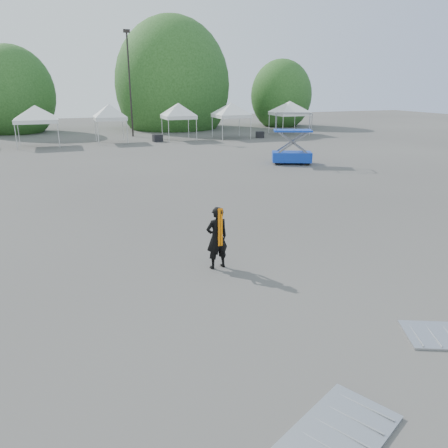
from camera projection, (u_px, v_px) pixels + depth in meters
name	position (u px, v px, depth m)	size (l,w,h in m)	color
ground	(207.00, 248.00, 13.83)	(120.00, 120.00, 0.00)	#474442
light_pole_east	(129.00, 78.00, 41.65)	(0.60, 0.25, 9.80)	black
tree_mid_w	(12.00, 94.00, 45.55)	(4.16, 4.16, 6.33)	#382314
tree_mid_e	(173.00, 85.00, 50.11)	(5.12, 5.12, 7.79)	#382314
tree_far_e	(281.00, 96.00, 53.08)	(3.84, 3.84, 5.84)	#382314
tent_d	(35.00, 109.00, 35.59)	(4.75, 4.75, 3.88)	silver
tent_e	(109.00, 107.00, 38.00)	(3.77, 3.77, 3.88)	silver
tent_f	(178.00, 106.00, 39.70)	(3.95, 3.95, 3.88)	silver
tent_g	(231.00, 105.00, 41.06)	(4.30, 4.30, 3.88)	silver
tent_h	(290.00, 104.00, 44.11)	(4.59, 4.59, 3.88)	silver
man	(217.00, 238.00, 12.11)	(0.71, 0.51, 1.79)	black
scissor_lift	(293.00, 139.00, 27.95)	(2.79, 2.15, 3.23)	#0E55B8
barrier_left	(333.00, 440.00, 6.34)	(2.56, 2.05, 0.07)	#A7AAAF
crate_mid	(158.00, 138.00, 39.29)	(0.82, 0.64, 0.64)	black
crate_east	(260.00, 135.00, 42.17)	(0.77, 0.60, 0.60)	black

